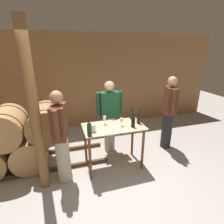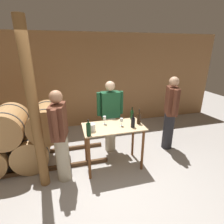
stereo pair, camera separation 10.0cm
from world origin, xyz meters
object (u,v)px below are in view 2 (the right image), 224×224
object	(u,v)px
person_visitor_bearded	(110,116)
person_visitor_with_scarf	(60,136)
wine_glass_near_left	(105,118)
ice_bucket	(92,127)
wine_bottle_center	(132,115)
wooden_post	(34,113)
person_host	(170,112)
wine_bottle_left	(133,122)
wine_bottle_far_left	(89,129)
wine_glass_near_center	(121,120)
wine_bottle_right	(139,118)

from	to	relation	value
person_visitor_bearded	person_visitor_with_scarf	bearing A→B (deg)	-145.42
wine_glass_near_left	ice_bucket	xyz separation A→B (m)	(-0.28, -0.23, -0.05)
wine_bottle_center	person_visitor_with_scarf	xyz separation A→B (m)	(-1.43, -0.36, -0.11)
wooden_post	person_visitor_bearded	distance (m)	1.67
wine_bottle_center	person_host	distance (m)	0.99
wine_bottle_left	wooden_post	bearing A→B (deg)	-178.73
wine_bottle_center	ice_bucket	bearing A→B (deg)	-159.64
ice_bucket	wine_glass_near_left	bearing A→B (deg)	39.34
wooden_post	person_visitor_with_scarf	xyz separation A→B (m)	(0.34, 0.04, -0.47)
person_visitor_bearded	wooden_post	bearing A→B (deg)	-150.98
wine_bottle_far_left	wine_bottle_left	world-z (taller)	wine_bottle_far_left
wine_glass_near_center	wine_glass_near_left	bearing A→B (deg)	150.49
wine_bottle_far_left	person_host	bearing A→B (deg)	17.39
wine_glass_near_center	person_visitor_with_scarf	xyz separation A→B (m)	(-1.12, -0.10, -0.12)
wine_bottle_center	person_visitor_bearded	size ratio (longest dim) A/B	0.16
wine_bottle_right	person_visitor_bearded	xyz separation A→B (m)	(-0.42, 0.62, -0.14)
wooden_post	person_visitor_with_scarf	size ratio (longest dim) A/B	1.62
wooden_post	wine_bottle_right	bearing A→B (deg)	5.07
wine_bottle_center	person_visitor_bearded	xyz separation A→B (m)	(-0.37, 0.37, -0.13)
wine_bottle_far_left	ice_bucket	bearing A→B (deg)	64.12
wine_bottle_left	ice_bucket	distance (m)	0.76
wine_bottle_far_left	wine_glass_near_center	world-z (taller)	wine_bottle_far_left
ice_bucket	wine_bottle_far_left	bearing A→B (deg)	-115.88
wine_bottle_center	wine_glass_near_center	world-z (taller)	wine_bottle_center
wine_glass_near_left	wine_bottle_center	bearing A→B (deg)	9.08
wine_bottle_center	wine_glass_near_left	world-z (taller)	wine_bottle_center
wooden_post	wine_bottle_center	world-z (taller)	wooden_post
person_visitor_with_scarf	person_visitor_bearded	world-z (taller)	person_visitor_with_scarf
person_host	wine_glass_near_center	bearing A→B (deg)	-163.76
wine_bottle_left	wine_glass_near_center	world-z (taller)	wine_bottle_left
wooden_post	person_host	xyz separation A→B (m)	(2.75, 0.52, -0.44)
wooden_post	person_host	world-z (taller)	wooden_post
wine_bottle_right	ice_bucket	distance (m)	0.94
wine_bottle_center	wine_glass_near_left	distance (m)	0.61
wooden_post	wine_glass_near_left	world-z (taller)	wooden_post
wine_glass_near_center	wine_bottle_left	bearing A→B (deg)	-30.41
wine_bottle_left	wine_bottle_right	bearing A→B (deg)	35.81
wine_bottle_center	person_host	xyz separation A→B (m)	(0.98, 0.12, -0.08)
person_host	wine_bottle_right	bearing A→B (deg)	-158.74
wine_bottle_right	person_visitor_bearded	size ratio (longest dim) A/B	0.18
wine_bottle_left	wine_bottle_center	bearing A→B (deg)	71.46
wine_bottle_far_left	person_visitor_with_scarf	world-z (taller)	person_visitor_with_scarf
wine_glass_near_left	person_host	size ratio (longest dim) A/B	0.10
wine_glass_near_center	ice_bucket	world-z (taller)	wine_glass_near_center
wine_bottle_right	wine_glass_near_left	world-z (taller)	wine_bottle_right
wine_glass_near_left	ice_bucket	world-z (taller)	wine_glass_near_left
ice_bucket	person_host	xyz separation A→B (m)	(1.86, 0.45, -0.05)
wine_bottle_right	wine_bottle_left	bearing A→B (deg)	-144.19
ice_bucket	person_host	world-z (taller)	person_host
ice_bucket	person_visitor_bearded	world-z (taller)	person_visitor_bearded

